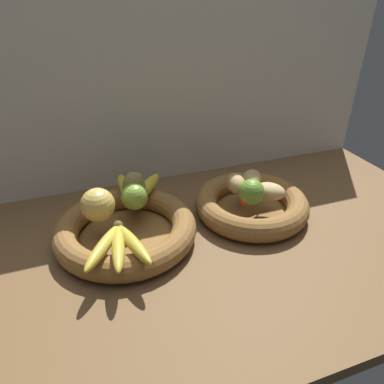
# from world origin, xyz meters

# --- Properties ---
(ground_plane) EXTENTS (1.40, 0.90, 0.03)m
(ground_plane) POSITION_xyz_m (0.00, 0.00, -0.01)
(ground_plane) COLOR brown
(back_wall) EXTENTS (1.40, 0.03, 0.55)m
(back_wall) POSITION_xyz_m (0.00, 0.30, 0.28)
(back_wall) COLOR silver
(back_wall) RESTS_ON ground_plane
(fruit_bowl_left) EXTENTS (0.34, 0.34, 0.06)m
(fruit_bowl_left) POSITION_xyz_m (-0.18, 0.01, 0.03)
(fruit_bowl_left) COLOR brown
(fruit_bowl_left) RESTS_ON ground_plane
(fruit_bowl_right) EXTENTS (0.30, 0.30, 0.06)m
(fruit_bowl_right) POSITION_xyz_m (0.16, 0.01, 0.03)
(fruit_bowl_right) COLOR brown
(fruit_bowl_right) RESTS_ON ground_plane
(apple_green_back) EXTENTS (0.07, 0.07, 0.07)m
(apple_green_back) POSITION_xyz_m (-0.15, 0.04, 0.09)
(apple_green_back) COLOR #7AA338
(apple_green_back) RESTS_ON fruit_bowl_left
(apple_golden_left) EXTENTS (0.08, 0.08, 0.08)m
(apple_golden_left) POSITION_xyz_m (-0.23, 0.03, 0.10)
(apple_golden_left) COLOR #DBB756
(apple_golden_left) RESTS_ON fruit_bowl_left
(pear_brown) EXTENTS (0.06, 0.06, 0.08)m
(pear_brown) POSITION_xyz_m (-0.14, 0.08, 0.10)
(pear_brown) COLOR olive
(pear_brown) RESTS_ON fruit_bowl_left
(banana_bunch_front) EXTENTS (0.15, 0.16, 0.03)m
(banana_bunch_front) POSITION_xyz_m (-0.21, -0.10, 0.07)
(banana_bunch_front) COLOR gold
(banana_bunch_front) RESTS_ON fruit_bowl_left
(banana_bunch_back) EXTENTS (0.13, 0.17, 0.03)m
(banana_bunch_back) POSITION_xyz_m (-0.13, 0.11, 0.08)
(banana_bunch_back) COLOR gold
(banana_bunch_back) RESTS_ON fruit_bowl_left
(potato_small) EXTENTS (0.10, 0.10, 0.04)m
(potato_small) POSITION_xyz_m (0.19, -0.02, 0.08)
(potato_small) COLOR tan
(potato_small) RESTS_ON fruit_bowl_right
(potato_oblong) EXTENTS (0.06, 0.08, 0.05)m
(potato_oblong) POSITION_xyz_m (0.12, 0.03, 0.08)
(potato_oblong) COLOR tan
(potato_oblong) RESTS_ON fruit_bowl_right
(potato_back) EXTENTS (0.09, 0.09, 0.04)m
(potato_back) POSITION_xyz_m (0.18, 0.05, 0.08)
(potato_back) COLOR tan
(potato_back) RESTS_ON fruit_bowl_right
(lime_near) EXTENTS (0.07, 0.07, 0.07)m
(lime_near) POSITION_xyz_m (0.13, -0.03, 0.09)
(lime_near) COLOR olive
(lime_near) RESTS_ON fruit_bowl_right
(chili_pepper) EXTENTS (0.10, 0.08, 0.02)m
(chili_pepper) POSITION_xyz_m (0.15, -0.01, 0.07)
(chili_pepper) COLOR red
(chili_pepper) RESTS_ON fruit_bowl_right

